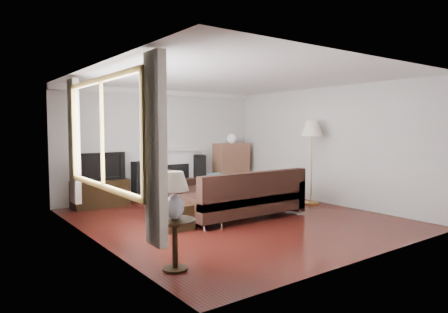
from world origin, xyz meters
TOP-DOWN VIEW (x-y plane):
  - room at (0.00, 0.00)m, footprint 5.10×5.60m
  - window at (-2.45, -0.20)m, footprint 0.12×2.74m
  - curtain_near at (-2.40, -1.72)m, footprint 0.10×0.35m
  - curtain_far at (-2.40, 1.32)m, footprint 0.10×0.35m
  - fireplace at (0.15, 2.64)m, footprint 1.40×0.26m
  - tv_stand at (-1.58, 2.47)m, footprint 1.11×0.50m
  - television at (-1.58, 2.47)m, footprint 0.99×0.13m
  - speaker_left at (-0.68, 2.55)m, footprint 0.25×0.30m
  - speaker_right at (0.87, 2.53)m, footprint 0.34×0.38m
  - bookshelf at (1.86, 2.51)m, footprint 0.89×0.43m
  - globe_lamp at (1.86, 2.51)m, footprint 0.24×0.24m
  - sectional_sofa at (0.13, -0.10)m, footprint 2.51×1.83m
  - coffee_table at (0.41, 1.17)m, footprint 1.19×0.83m
  - footstool at (-1.24, -0.06)m, footprint 0.50×0.50m
  - floor_lamp at (2.17, 0.10)m, footprint 0.60×0.60m
  - side_table at (-2.15, -1.68)m, footprint 0.47×0.47m
  - table_lamp at (-2.15, -1.68)m, footprint 0.33×0.33m

SIDE VIEW (x-z plane):
  - footstool at x=-1.24m, z-range 0.00..0.40m
  - coffee_table at x=0.41m, z-range 0.00..0.42m
  - tv_stand at x=-1.58m, z-range 0.00..0.56m
  - side_table at x=-2.15m, z-range 0.00..0.59m
  - sectional_sofa at x=0.13m, z-range 0.00..0.81m
  - speaker_left at x=-0.68m, z-range 0.00..0.88m
  - speaker_right at x=0.87m, z-range 0.00..0.97m
  - fireplace at x=0.15m, z-range 0.00..1.15m
  - bookshelf at x=1.86m, z-range 0.00..1.23m
  - television at x=-1.58m, z-range 0.56..1.13m
  - table_lamp at x=-2.15m, z-range 0.59..1.13m
  - floor_lamp at x=2.17m, z-range 0.00..1.78m
  - room at x=0.00m, z-range -0.02..2.52m
  - globe_lamp at x=1.86m, z-range 1.23..1.47m
  - curtain_near at x=-2.40m, z-range 0.35..2.45m
  - curtain_far at x=-2.40m, z-range 0.35..2.45m
  - window at x=-2.45m, z-range 0.78..2.32m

